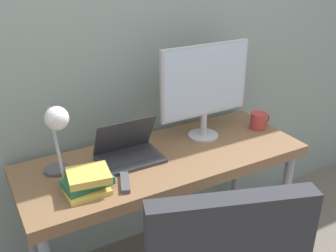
{
  "coord_description": "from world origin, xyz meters",
  "views": [
    {
      "loc": [
        -0.85,
        -1.3,
        1.75
      ],
      "look_at": [
        0.01,
        0.26,
        0.93
      ],
      "focal_mm": 42.0,
      "sensor_mm": 36.0,
      "label": 1
    }
  ],
  "objects": [
    {
      "name": "wall_back",
      "position": [
        0.0,
        0.64,
        1.3
      ],
      "size": [
        8.0,
        0.05,
        2.6
      ],
      "color": "gray",
      "rests_on": "ground_plane"
    },
    {
      "name": "desk",
      "position": [
        0.0,
        0.29,
        0.68
      ],
      "size": [
        1.5,
        0.58,
        0.75
      ],
      "color": "brown",
      "rests_on": "ground_plane"
    },
    {
      "name": "laptop",
      "position": [
        -0.17,
        0.35,
        0.8
      ],
      "size": [
        0.32,
        0.23,
        0.22
      ],
      "color": "#38383D",
      "rests_on": "desk"
    },
    {
      "name": "monitor",
      "position": [
        0.31,
        0.38,
        1.06
      ],
      "size": [
        0.54,
        0.17,
        0.53
      ],
      "color": "#B7B7BC",
      "rests_on": "desk"
    },
    {
      "name": "desk_lamp",
      "position": [
        -0.53,
        0.28,
        1.02
      ],
      "size": [
        0.12,
        0.26,
        0.39
      ],
      "color": "#4C4C51",
      "rests_on": "desk"
    },
    {
      "name": "book_stack",
      "position": [
        -0.45,
        0.17,
        0.8
      ],
      "size": [
        0.23,
        0.19,
        0.09
      ],
      "color": "gold",
      "rests_on": "desk"
    },
    {
      "name": "tv_remote",
      "position": [
        -0.29,
        0.14,
        0.76
      ],
      "size": [
        0.09,
        0.16,
        0.02
      ],
      "color": "#4C4C51",
      "rests_on": "desk"
    },
    {
      "name": "mug",
      "position": [
        0.66,
        0.31,
        0.8
      ],
      "size": [
        0.14,
        0.09,
        0.1
      ],
      "color": "#B23833",
      "rests_on": "desk"
    }
  ]
}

